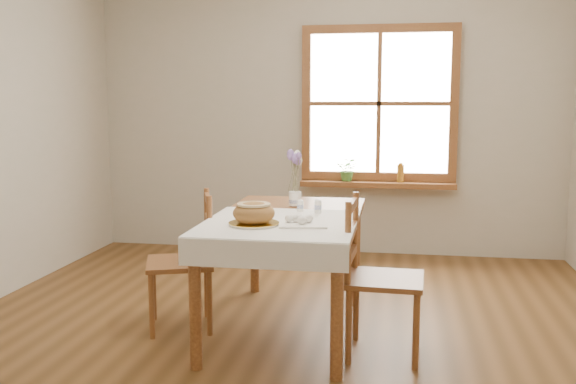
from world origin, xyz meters
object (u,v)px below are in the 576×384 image
(chair_right, at_px, (385,277))
(bread_plate, at_px, (254,224))
(flower_vase, at_px, (295,200))
(dining_table, at_px, (288,228))
(chair_left, at_px, (180,261))

(chair_right, bearing_deg, bread_plate, 97.26)
(chair_right, distance_m, flower_vase, 1.00)
(chair_right, distance_m, bread_plate, 0.82)
(chair_right, bearing_deg, flower_vase, 45.39)
(dining_table, height_order, chair_right, chair_right)
(dining_table, bearing_deg, chair_left, -170.30)
(chair_right, relative_size, flower_vase, 9.80)
(bread_plate, height_order, flower_vase, flower_vase)
(chair_left, relative_size, bread_plate, 3.12)
(dining_table, bearing_deg, chair_right, -28.91)
(chair_left, relative_size, chair_right, 0.96)
(dining_table, relative_size, bread_plate, 5.58)
(chair_left, relative_size, flower_vase, 9.42)
(chair_left, height_order, chair_right, chair_right)
(dining_table, bearing_deg, flower_vase, 91.47)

